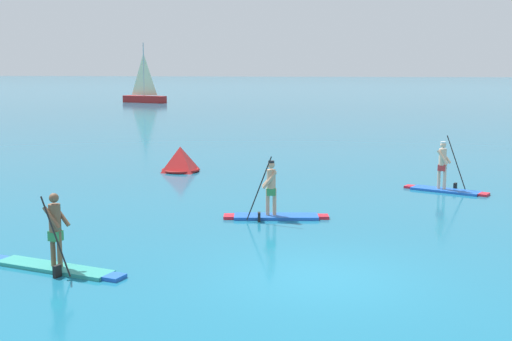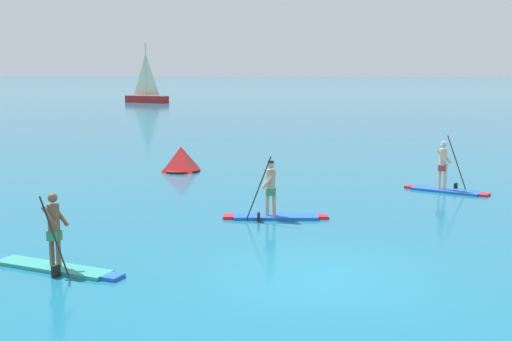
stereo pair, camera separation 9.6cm
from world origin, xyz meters
name	(u,v)px [view 2 (the right image)]	position (x,y,z in m)	size (l,w,h in m)	color
ground	(320,277)	(0.00, 0.00, 0.00)	(440.00, 440.00, 0.00)	#196B8C
paddleboarder_near_left	(54,252)	(-5.81, -0.27, 0.39)	(3.54, 1.41, 1.78)	teal
paddleboarder_mid_center	(273,206)	(-1.63, 5.36, 0.38)	(3.10, 1.11, 1.94)	blue
paddleboarder_far_right	(446,180)	(3.91, 10.36, 0.42)	(2.86, 1.72, 2.01)	blue
race_marker_buoy	(181,161)	(-6.45, 13.43, 0.46)	(1.88, 1.88, 1.05)	red
sailboat_left_horizon	(147,95)	(-23.02, 62.13, 0.82)	(5.48, 3.24, 6.84)	#A51E1E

